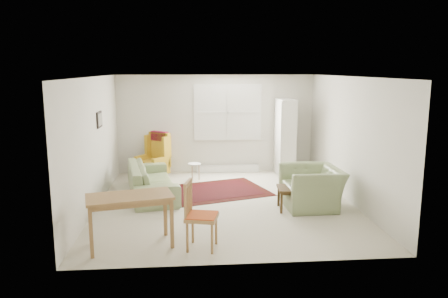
{
  "coord_description": "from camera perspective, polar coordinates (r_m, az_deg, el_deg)",
  "views": [
    {
      "loc": [
        -0.73,
        -8.34,
        2.65
      ],
      "look_at": [
        0.0,
        0.3,
        1.05
      ],
      "focal_mm": 35.0,
      "sensor_mm": 36.0,
      "label": 1
    }
  ],
  "objects": [
    {
      "name": "wingback_chair",
      "position": [
        10.84,
        -9.34,
        -0.8
      ],
      "size": [
        0.93,
        0.93,
        1.12
      ],
      "primitive_type": null,
      "rotation": [
        0.0,
        0.0,
        -0.65
      ],
      "color": "gold",
      "rests_on": "ground"
    },
    {
      "name": "sofa",
      "position": [
        9.36,
        -9.44,
        -3.25
      ],
      "size": [
        1.27,
        2.38,
        0.91
      ],
      "primitive_type": "imported",
      "rotation": [
        0.0,
        0.0,
        1.75
      ],
      "color": "#798A5C",
      "rests_on": "ground"
    },
    {
      "name": "desk",
      "position": [
        6.79,
        -12.12,
        -9.16
      ],
      "size": [
        1.37,
        0.9,
        0.8
      ],
      "primitive_type": null,
      "rotation": [
        0.0,
        0.0,
        0.23
      ],
      "color": "olive",
      "rests_on": "ground"
    },
    {
      "name": "desk_chair",
      "position": [
        6.53,
        -2.91,
        -8.63
      ],
      "size": [
        0.54,
        0.54,
        1.03
      ],
      "primitive_type": null,
      "rotation": [
        0.0,
        0.0,
        1.34
      ],
      "color": "olive",
      "rests_on": "ground"
    },
    {
      "name": "rug",
      "position": [
        9.55,
        -2.31,
        -5.57
      ],
      "size": [
        2.97,
        2.37,
        0.03
      ],
      "primitive_type": null,
      "rotation": [
        0.0,
        0.0,
        0.31
      ],
      "color": "black",
      "rests_on": "ground"
    },
    {
      "name": "stool",
      "position": [
        10.54,
        -3.87,
        -2.97
      ],
      "size": [
        0.32,
        0.32,
        0.41
      ],
      "primitive_type": null,
      "rotation": [
        0.0,
        0.0,
        -0.03
      ],
      "color": "white",
      "rests_on": "ground"
    },
    {
      "name": "cabinet",
      "position": [
        11.09,
        8.0,
        1.55
      ],
      "size": [
        0.43,
        0.77,
        1.9
      ],
      "primitive_type": null,
      "rotation": [
        0.0,
        0.0,
        0.04
      ],
      "color": "white",
      "rests_on": "ground"
    },
    {
      "name": "room",
      "position": [
        8.69,
        0.17,
        1.23
      ],
      "size": [
        5.04,
        5.54,
        2.51
      ],
      "color": "beige",
      "rests_on": "ground"
    },
    {
      "name": "coffee_table",
      "position": [
        8.45,
        8.85,
        -6.39
      ],
      "size": [
        0.59,
        0.59,
        0.44
      ],
      "primitive_type": null,
      "rotation": [
        0.0,
        0.0,
        -0.09
      ],
      "color": "#3C2812",
      "rests_on": "ground"
    },
    {
      "name": "armchair",
      "position": [
        8.63,
        11.38,
        -4.41
      ],
      "size": [
        1.08,
        1.22,
        0.93
      ],
      "primitive_type": "imported",
      "rotation": [
        0.0,
        0.0,
        -1.54
      ],
      "color": "#798A5C",
      "rests_on": "ground"
    }
  ]
}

